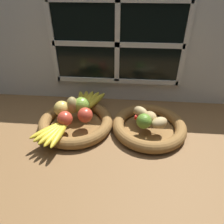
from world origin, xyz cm
name	(u,v)px	position (x,y,z in cm)	size (l,w,h in cm)	color
ground_plane	(112,133)	(0.00, 0.00, -1.50)	(140.00, 90.00, 3.00)	brown
back_wall	(117,50)	(0.00, 29.77, 27.88)	(140.00, 4.60, 55.00)	silver
fruit_bowl_left	(76,122)	(-16.88, 1.67, 2.38)	(33.91, 33.91, 5.12)	brown
fruit_bowl_right	(149,126)	(16.36, 1.67, 2.38)	(32.85, 32.85, 5.12)	brown
apple_red_front	(65,119)	(-19.70, -3.95, 8.36)	(6.49, 6.49, 6.49)	#CC422D
apple_red_right	(85,115)	(-11.74, -0.65, 8.43)	(6.62, 6.62, 6.62)	#CC422D
apple_green_back	(82,105)	(-14.83, 6.53, 8.86)	(7.49, 7.49, 7.49)	#7AA338
apple_golden_left	(62,108)	(-23.18, 3.18, 8.67)	(7.10, 7.10, 7.10)	#DBB756
pear_brown	(72,105)	(-18.77, 5.19, 9.33)	(6.05, 5.40, 8.43)	olive
banana_bunch_front	(55,131)	(-22.42, -10.13, 6.43)	(13.93, 18.45, 2.63)	gold
banana_bunch_back	(88,101)	(-13.32, 14.15, 6.63)	(16.06, 20.24, 3.02)	yellow
potato_oblong	(141,112)	(12.30, 4.83, 7.63)	(7.75, 4.52, 5.02)	tan
potato_large	(150,117)	(16.36, 1.67, 7.49)	(6.18, 5.38, 4.75)	tan
potato_small	(159,123)	(19.96, -1.93, 7.37)	(7.48, 4.92, 4.50)	tan
lime_near	(144,121)	(13.44, -2.69, 8.31)	(6.39, 6.39, 6.39)	olive
chili_pepper	(148,119)	(15.42, 1.74, 6.16)	(2.09, 2.09, 11.38)	red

